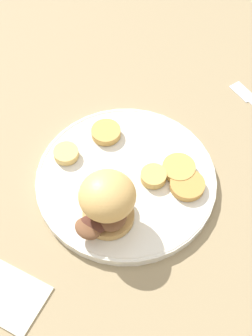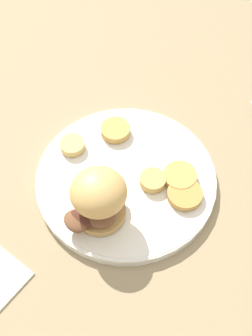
{
  "view_description": "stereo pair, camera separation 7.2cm",
  "coord_description": "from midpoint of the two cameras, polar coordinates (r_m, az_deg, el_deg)",
  "views": [
    {
      "loc": [
        -0.12,
        -0.38,
        0.64
      ],
      "look_at": [
        0.0,
        0.0,
        0.04
      ],
      "focal_mm": 50.0,
      "sensor_mm": 36.0,
      "label": 1
    },
    {
      "loc": [
        -0.05,
        -0.4,
        0.64
      ],
      "look_at": [
        0.0,
        0.0,
        0.04
      ],
      "focal_mm": 50.0,
      "sensor_mm": 36.0,
      "label": 2
    }
  ],
  "objects": [
    {
      "name": "napkin",
      "position": [
        0.71,
        -17.82,
        -14.5
      ],
      "size": [
        0.14,
        0.14,
        0.01
      ],
      "primitive_type": "cube",
      "rotation": [
        0.0,
        0.0,
        5.5
      ],
      "color": "beige",
      "rests_on": "ground_plane"
    },
    {
      "name": "dinner_plate",
      "position": [
        0.75,
        -2.75,
        -1.6
      ],
      "size": [
        0.29,
        0.29,
        0.02
      ],
      "color": "white",
      "rests_on": "ground_plane"
    },
    {
      "name": "potato_round_3",
      "position": [
        0.77,
        -9.98,
        1.57
      ],
      "size": [
        0.04,
        0.04,
        0.01
      ],
      "primitive_type": "cylinder",
      "color": "#DBB766",
      "rests_on": "dinner_plate"
    },
    {
      "name": "potato_round_4",
      "position": [
        0.73,
        4.69,
        -2.29
      ],
      "size": [
        0.05,
        0.05,
        0.01
      ],
      "primitive_type": "cylinder",
      "color": "#BC8942",
      "rests_on": "dinner_plate"
    },
    {
      "name": "sandwich",
      "position": [
        0.67,
        -5.44,
        -4.57
      ],
      "size": [
        0.1,
        0.09,
        0.09
      ],
      "color": "tan",
      "rests_on": "dinner_plate"
    },
    {
      "name": "potato_round_1",
      "position": [
        0.79,
        -5.07,
        4.17
      ],
      "size": [
        0.05,
        0.05,
        0.01
      ],
      "primitive_type": "cylinder",
      "color": "tan",
      "rests_on": "dinner_plate"
    },
    {
      "name": "ground_plane",
      "position": [
        0.76,
        -2.72,
        -1.99
      ],
      "size": [
        4.0,
        4.0,
        0.0
      ],
      "primitive_type": "plane",
      "color": "#937F5B"
    },
    {
      "name": "potato_round_2",
      "position": [
        0.73,
        0.58,
        -1.22
      ],
      "size": [
        0.04,
        0.04,
        0.01
      ],
      "primitive_type": "cylinder",
      "color": "tan",
      "rests_on": "dinner_plate"
    },
    {
      "name": "potato_round_0",
      "position": [
        0.75,
        3.71,
        -0.25
      ],
      "size": [
        0.05,
        0.05,
        0.01
      ],
      "primitive_type": "cylinder",
      "color": "tan",
      "rests_on": "dinner_plate"
    }
  ]
}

